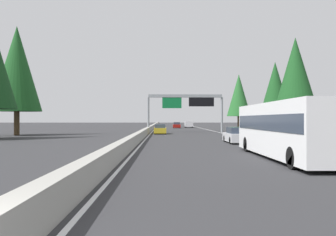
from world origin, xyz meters
TOP-DOWN VIEW (x-y plane):
  - ground_plane at (60.00, 0.00)m, footprint 320.00×320.00m
  - median_barrier at (80.00, 0.30)m, footprint 180.00×0.56m
  - shoulder_stripe_right at (70.00, -11.52)m, footprint 160.00×0.16m
  - shoulder_stripe_median at (70.00, -0.25)m, footprint 160.00×0.16m
  - sign_gantry_overhead at (52.70, -6.04)m, footprint 0.50×12.68m
  - bus_near_center at (15.21, -8.97)m, footprint 11.50×2.55m
  - sedan_far_center at (27.50, -8.95)m, footprint 4.40×1.80m
  - sedan_mid_left at (47.00, -1.73)m, footprint 4.40×1.80m
  - sedan_far_right at (80.67, -5.56)m, footprint 4.40×1.80m
  - minivan_far_left at (85.34, -8.94)m, footprint 5.00×1.95m
  - conifer_right_near at (40.67, -19.65)m, footprint 5.73×5.73m
  - conifer_right_mid at (56.10, -22.13)m, footprint 5.47×5.47m
  - conifer_right_far at (81.59, -21.39)m, footprint 6.00×6.00m
  - conifer_left_near at (42.67, 17.79)m, footprint 6.58×6.58m

SIDE VIEW (x-z plane):
  - ground_plane at x=60.00m, z-range 0.00..0.00m
  - shoulder_stripe_right at x=70.00m, z-range 0.00..0.01m
  - shoulder_stripe_median at x=70.00m, z-range 0.00..0.01m
  - median_barrier at x=80.00m, z-range 0.00..0.90m
  - sedan_far_center at x=27.50m, z-range -0.05..1.42m
  - sedan_mid_left at x=47.00m, z-range -0.05..1.42m
  - sedan_far_right at x=80.67m, z-range -0.05..1.42m
  - minivan_far_left at x=85.34m, z-range 0.11..1.80m
  - bus_near_center at x=15.21m, z-range 0.17..3.27m
  - sign_gantry_overhead at x=52.70m, z-range 1.88..8.22m
  - conifer_right_mid at x=56.10m, z-range 1.34..13.78m
  - conifer_right_near at x=40.67m, z-range 1.41..14.44m
  - conifer_right_far at x=81.59m, z-range 1.47..15.10m
  - conifer_left_near at x=42.67m, z-range 1.62..16.57m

